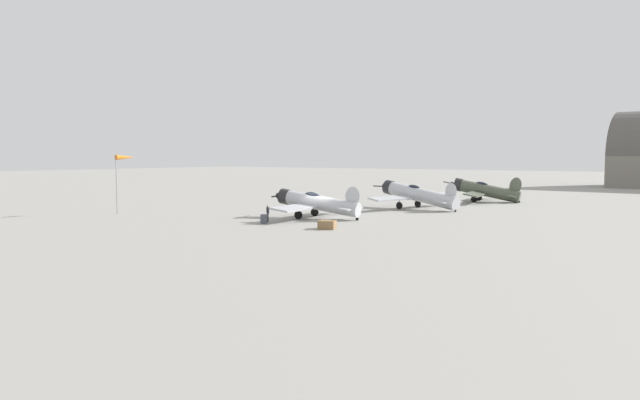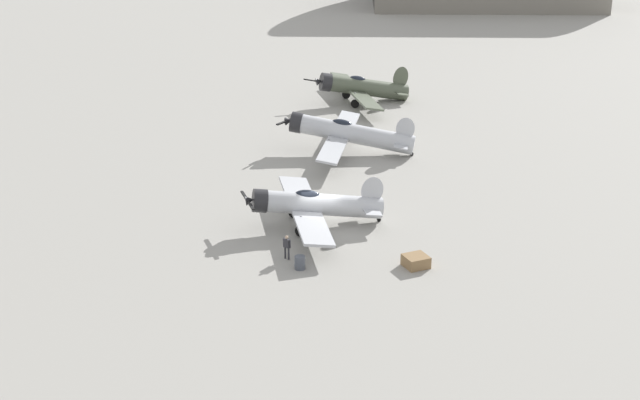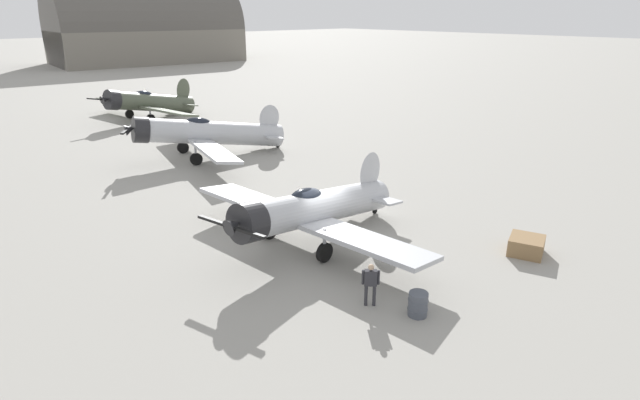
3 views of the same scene
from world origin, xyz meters
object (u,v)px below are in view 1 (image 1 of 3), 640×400
(airplane_mid_apron, at_px, (417,195))
(equipment_crate, at_px, (327,225))
(fuel_drum, at_px, (264,219))
(windsock_mast, at_px, (125,160))
(airplane_far_line, at_px, (484,190))
(ground_crew_mechanic, at_px, (268,212))
(airplane_foreground, at_px, (316,203))

(airplane_mid_apron, xyz_separation_m, equipment_crate, (2.00, -21.83, -1.29))
(fuel_drum, height_order, windsock_mast, windsock_mast)
(airplane_far_line, distance_m, fuel_drum, 37.41)
(ground_crew_mechanic, distance_m, fuel_drum, 1.70)
(airplane_foreground, relative_size, windsock_mast, 1.96)
(airplane_foreground, bearing_deg, ground_crew_mechanic, 64.34)
(fuel_drum, distance_m, windsock_mast, 19.09)
(equipment_crate, height_order, windsock_mast, windsock_mast)
(airplane_foreground, relative_size, airplane_mid_apron, 0.90)
(ground_crew_mechanic, bearing_deg, airplane_far_line, -150.07)
(airplane_far_line, bearing_deg, airplane_foreground, 69.02)
(airplane_far_line, distance_m, windsock_mast, 45.61)
(airplane_far_line, bearing_deg, airplane_mid_apron, 70.92)
(fuel_drum, bearing_deg, airplane_mid_apron, 77.13)
(airplane_far_line, relative_size, fuel_drum, 16.52)
(airplane_far_line, distance_m, equipment_crate, 36.79)
(airplane_far_line, relative_size, ground_crew_mechanic, 8.80)
(equipment_crate, xyz_separation_m, windsock_mast, (-25.28, -0.47, 5.35))
(equipment_crate, xyz_separation_m, fuel_drum, (-6.95, 0.16, 0.06))
(airplane_foreground, xyz_separation_m, equipment_crate, (5.78, -6.71, -1.16))
(ground_crew_mechanic, bearing_deg, airplane_mid_apron, -152.31)
(ground_crew_mechanic, distance_m, equipment_crate, 7.86)
(windsock_mast, bearing_deg, ground_crew_mechanic, 6.76)
(equipment_crate, distance_m, fuel_drum, 6.95)
(airplane_far_line, bearing_deg, fuel_drum, 69.40)
(ground_crew_mechanic, xyz_separation_m, equipment_crate, (7.67, -1.61, -0.59))
(airplane_far_line, height_order, windsock_mast, windsock_mast)
(ground_crew_mechanic, height_order, windsock_mast, windsock_mast)
(airplane_foreground, xyz_separation_m, windsock_mast, (-19.50, -7.18, 4.19))
(airplane_foreground, height_order, equipment_crate, airplane_foreground)
(equipment_crate, bearing_deg, windsock_mast, -178.93)
(ground_crew_mechanic, bearing_deg, fuel_drum, 69.64)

